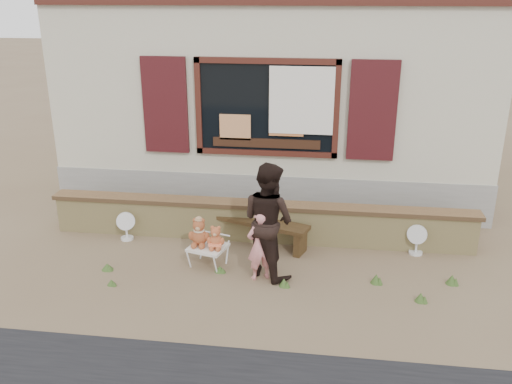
# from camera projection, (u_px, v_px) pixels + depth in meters

# --- Properties ---
(ground) EXTENTS (80.00, 80.00, 0.00)m
(ground) POSITION_uv_depth(u_px,v_px,m) (251.00, 267.00, 8.24)
(ground) COLOR brown
(ground) RESTS_ON ground
(shopfront) EXTENTS (8.04, 5.13, 4.00)m
(shopfront) POSITION_uv_depth(u_px,v_px,m) (280.00, 87.00, 11.71)
(shopfront) COLOR #AEA88D
(shopfront) RESTS_ON ground
(brick_wall) EXTENTS (7.10, 0.36, 0.67)m
(brick_wall) POSITION_uv_depth(u_px,v_px,m) (259.00, 221.00, 9.05)
(brick_wall) COLOR tan
(brick_wall) RESTS_ON ground
(bench) EXTENTS (1.75, 0.91, 0.44)m
(bench) POSITION_uv_depth(u_px,v_px,m) (258.00, 227.00, 8.87)
(bench) COLOR #322311
(bench) RESTS_ON ground
(folding_chair) EXTENTS (0.63, 0.59, 0.33)m
(folding_chair) POSITION_uv_depth(u_px,v_px,m) (208.00, 248.00, 8.19)
(folding_chair) COLOR silver
(folding_chair) RESTS_ON ground
(teddy_bear_left) EXTENTS (0.39, 0.36, 0.44)m
(teddy_bear_left) POSITION_uv_depth(u_px,v_px,m) (199.00, 231.00, 8.15)
(teddy_bear_left) COLOR brown
(teddy_bear_left) RESTS_ON folding_chair
(teddy_bear_right) EXTENTS (0.32, 0.29, 0.37)m
(teddy_bear_right) POSITION_uv_depth(u_px,v_px,m) (216.00, 237.00, 8.06)
(teddy_bear_right) COLOR brown
(teddy_bear_right) RESTS_ON folding_chair
(child) EXTENTS (0.46, 0.40, 1.06)m
(child) POSITION_uv_depth(u_px,v_px,m) (260.00, 245.00, 7.74)
(child) COLOR pink
(child) RESTS_ON ground
(adult) EXTENTS (1.06, 1.02, 1.72)m
(adult) POSITION_uv_depth(u_px,v_px,m) (268.00, 220.00, 7.77)
(adult) COLOR black
(adult) RESTS_ON ground
(fan_left) EXTENTS (0.32, 0.21, 0.50)m
(fan_left) POSITION_uv_depth(u_px,v_px,m) (126.00, 226.00, 9.08)
(fan_left) COLOR silver
(fan_left) RESTS_ON ground
(fan_right) EXTENTS (0.33, 0.22, 0.51)m
(fan_right) POSITION_uv_depth(u_px,v_px,m) (417.00, 239.00, 8.57)
(fan_right) COLOR silver
(fan_right) RESTS_ON ground
(grass_tufts) EXTENTS (5.23, 0.83, 0.15)m
(grass_tufts) POSITION_uv_depth(u_px,v_px,m) (305.00, 279.00, 7.77)
(grass_tufts) COLOR #385421
(grass_tufts) RESTS_ON ground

